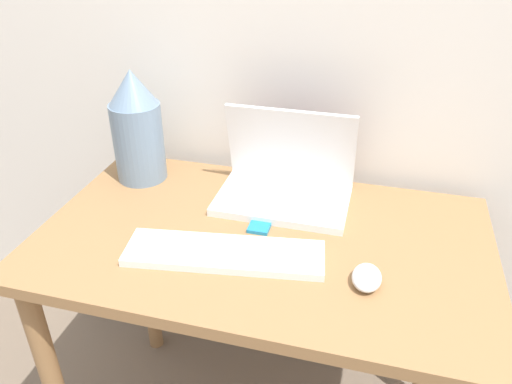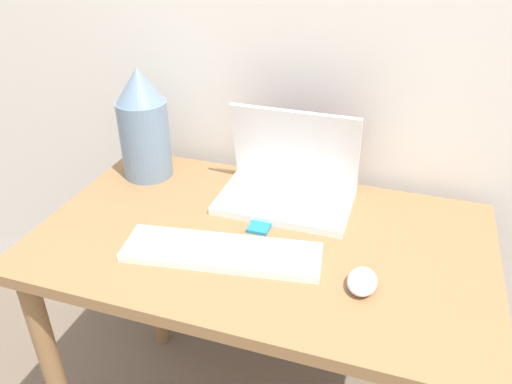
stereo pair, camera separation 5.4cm
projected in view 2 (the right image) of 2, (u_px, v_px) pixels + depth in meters
desk at (261, 274)px, 1.24m from camera, size 1.06×0.63×0.77m
laptop at (289, 181)px, 1.30m from camera, size 0.34×0.23×0.24m
keyboard at (222, 252)px, 1.11m from camera, size 0.45×0.19×0.02m
mouse at (362, 281)px, 1.01m from camera, size 0.06×0.09×0.03m
vase at (143, 125)px, 1.36m from camera, size 0.14×0.14×0.31m
mp3_player at (259, 227)px, 1.20m from camera, size 0.05×0.05×0.01m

